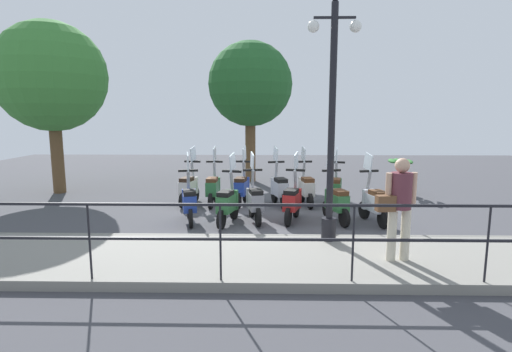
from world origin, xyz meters
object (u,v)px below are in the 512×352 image
Objects in this scene: tree_distant at (250,85)px; scooter_near_5 at (189,201)px; scooter_near_1 at (336,201)px; scooter_far_1 at (306,187)px; tree_large at (51,77)px; potted_palm at (399,180)px; scooter_near_0 at (374,202)px; scooter_near_4 at (228,202)px; scooter_far_3 at (242,187)px; scooter_near_2 at (292,200)px; scooter_far_4 at (213,187)px; pedestrian_with_bag at (399,202)px; scooter_near_3 at (255,200)px; scooter_far_0 at (335,188)px; lamp_post_near at (331,137)px; scooter_far_5 at (189,187)px; scooter_far_2 at (279,188)px.

tree_distant is 3.17× the size of scooter_near_5.
scooter_near_1 is 1.00× the size of scooter_far_1.
potted_palm is (-0.05, -10.30, -3.00)m from tree_large.
scooter_near_4 is (-0.11, 3.20, 0.00)m from scooter_near_0.
scooter_near_0 and scooter_far_3 have the same top height.
potted_palm is at bearing -62.48° from scooter_far_3.
scooter_near_2 is 2.52m from scooter_far_4.
tree_large is 5.97m from scooter_far_4.
scooter_near_1 and scooter_far_3 have the same top height.
pedestrian_with_bag is 1.03× the size of scooter_far_1.
pedestrian_with_bag reaches higher than scooter_near_3.
scooter_far_0 is at bearing -65.14° from scooter_near_3.
scooter_far_3 is (3.36, 1.75, -1.52)m from lamp_post_near.
pedestrian_with_bag reaches higher than scooter_far_5.
lamp_post_near is 0.86× the size of tree_distant.
scooter_near_1 is at bearing -75.75° from scooter_near_2.
scooter_near_0 is at bearing -111.52° from scooter_near_1.
scooter_far_5 is at bearing 158.75° from tree_distant.
lamp_post_near is at bearing -143.26° from scooter_far_3.
scooter_near_3 is (2.75, 2.25, -0.60)m from pedestrian_with_bag.
pedestrian_with_bag is (-1.01, -0.88, -0.92)m from lamp_post_near.
lamp_post_near is at bearing -179.17° from scooter_far_0.
scooter_near_5 and scooter_far_1 have the same top height.
scooter_near_2 is (-5.43, -1.12, -2.90)m from tree_distant.
tree_large is 7.47m from scooter_far_2.
tree_distant is at bearing 4.50° from scooter_near_1.
potted_palm is 0.69× the size of scooter_far_1.
scooter_near_1 is 0.96m from scooter_near_2.
pedestrian_with_bag is at bearing -176.98° from scooter_far_1.
tree_distant is at bearing 28.31° from scooter_near_2.
scooter_far_1 is (0.11, 0.74, 0.00)m from scooter_far_0.
potted_palm is 5.60m from scooter_far_4.
scooter_near_2 is 1.44m from scooter_near_4.
lamp_post_near is at bearing 149.42° from scooter_near_1.
scooter_far_3 is (1.61, 1.22, 0.00)m from scooter_near_2.
potted_palm is at bearing -53.98° from scooter_near_1.
tree_large is 9.00m from scooter_near_1.
scooter_far_2 is at bearing 25.57° from scooter_near_2.
scooter_far_5 is (0.07, 2.37, 0.00)m from scooter_far_2.
tree_large is (4.94, 7.43, 1.45)m from lamp_post_near.
scooter_near_4 is 1.00× the size of scooter_far_5.
scooter_near_2 is 1.00× the size of scooter_near_4.
scooter_near_2 is (2.76, 1.41, -0.60)m from pedestrian_with_bag.
tree_distant reaches higher than scooter_far_0.
scooter_near_1 is at bearing -159.14° from tree_distant.
potted_palm is at bearing -30.77° from scooter_near_2.
scooter_near_5 is (2.62, 3.69, -0.60)m from pedestrian_with_bag.
scooter_far_5 is (3.35, 3.14, -1.52)m from lamp_post_near.
scooter_far_0 is at bearing -107.26° from scooter_far_1.
pedestrian_with_bag is 5.96m from scooter_far_5.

